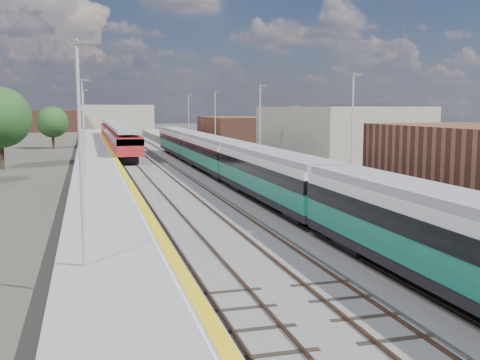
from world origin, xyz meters
name	(u,v)px	position (x,y,z in m)	size (l,w,h in m)	color
ground	(181,165)	(0.00, 50.00, 0.00)	(320.00, 320.00, 0.00)	#47443A
ballast_bed	(158,163)	(-2.25, 52.50, 0.03)	(10.50, 155.00, 0.06)	#565451
tracks	(161,161)	(-1.65, 54.18, 0.11)	(8.96, 160.00, 0.17)	#4C3323
platform_right	(222,157)	(5.28, 52.49, 0.54)	(4.70, 155.00, 8.52)	slate
platform_left	(96,160)	(-9.05, 52.49, 0.52)	(4.30, 155.00, 8.52)	slate
buildings	(51,90)	(-18.12, 138.60, 10.70)	(72.00, 185.50, 40.00)	brown
green_train	(235,161)	(1.50, 32.42, 2.08)	(2.68, 74.84, 2.96)	black
red_train	(116,134)	(-5.50, 79.22, 2.19)	(2.94, 59.55, 3.71)	black
tree_b	(0,117)	(-18.42, 50.66, 5.32)	(6.24, 6.24, 8.45)	#382619
tree_c	(52,122)	(-14.98, 80.09, 4.09)	(4.79, 4.79, 6.50)	#382619
tree_d	(295,121)	(22.01, 72.76, 4.18)	(4.90, 4.90, 6.64)	#382619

